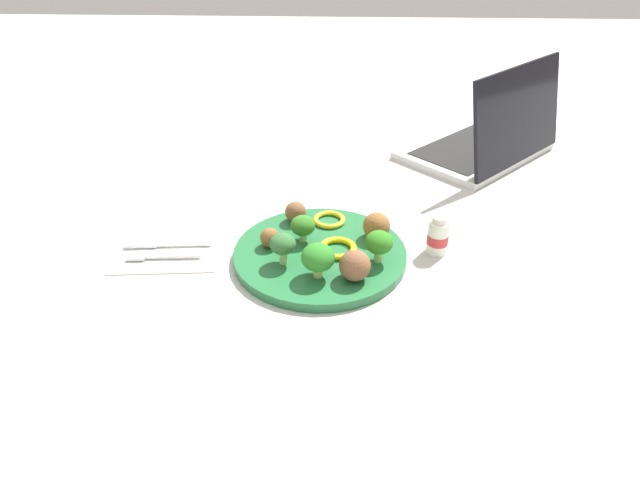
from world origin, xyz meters
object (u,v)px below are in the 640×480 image
Objects in this scene: pepper_ring_center at (329,220)px; napkin at (167,252)px; broccoli_floret_back_left at (283,245)px; meatball_back_left at (270,238)px; broccoli_floret_front_left at (379,243)px; laptop at (486,140)px; plate at (320,255)px; knife at (164,244)px; yogurt_bottle at (438,236)px; fork at (159,256)px; meatball_mid_right at (377,226)px; meatball_center at (355,266)px; meatball_back_right at (296,212)px; broccoli_floret_near_rim at (319,258)px; pepper_ring_near_rim at (338,247)px; broccoli_floret_front_right at (303,226)px.

pepper_ring_center is 0.28m from napkin.
meatball_back_left is (0.03, -0.05, -0.02)m from broccoli_floret_back_left.
broccoli_floret_front_left is 0.14× the size of laptop.
plate is 0.26m from knife.
pepper_ring_center is 0.84× the size of yogurt_bottle.
laptop is (-0.26, -0.45, -0.01)m from broccoli_floret_front_left.
fork is at bearing 7.13° from meatball_back_left.
broccoli_floret_back_left is at bearing 28.82° from meatball_mid_right.
meatball_center is 0.32m from fork.
meatball_back_right is at bearing -153.91° from fork.
fork is (0.20, -0.02, -0.04)m from broccoli_floret_back_left.
knife is (0.36, -0.05, -0.04)m from broccoli_floret_front_left.
meatball_center is (-0.05, 0.00, -0.01)m from broccoli_floret_near_rim.
meatball_mid_right is 0.81× the size of pepper_ring_center.
plate is 1.65× the size of napkin.
broccoli_floret_back_left is 0.76× the size of yogurt_bottle.
meatball_center is 0.58m from laptop.
pepper_ring_near_rim is at bearing 32.82° from meatball_mid_right.
fork is at bearing -12.54° from broccoli_floret_near_rim.
broccoli_floret_back_left is 0.13× the size of laptop.
pepper_ring_near_rim is 0.28m from napkin.
laptop is (-0.61, -0.40, 0.03)m from knife.
meatball_mid_right is at bearing -168.93° from meatball_back_left.
napkin is (0.35, -0.03, -0.05)m from broccoli_floret_front_left.
meatball_back_left is 0.18m from meatball_mid_right.
laptop is (-0.29, -0.50, -0.00)m from meatball_center.
broccoli_floret_front_right reaches higher than knife.
pepper_ring_center is 0.33× the size of napkin.
meatball_center is 0.12m from meatball_mid_right.
meatball_center is at bearing 121.29° from meatball_back_right.
broccoli_floret_near_rim is at bearing 54.76° from laptop.
broccoli_floret_front_left is 0.06m from meatball_center.
laptop reaches higher than meatball_back_left.
fork is (0.18, 0.02, -0.02)m from meatball_back_left.
meatball_mid_right is at bearing -172.96° from broccoli_floret_front_right.
plate reaches higher than napkin.
meatball_mid_right is 0.46m from laptop.
meatball_back_right is 0.12m from pepper_ring_near_rim.
meatball_back_left reaches higher than knife.
knife is at bearing -85.91° from fork.
laptop is at bearing -125.24° from broccoli_floret_near_rim.
broccoli_floret_near_rim reaches higher than meatball_back_left.
meatball_center reaches higher than knife.
pepper_ring_center is at bearing -97.74° from plate.
broccoli_floret_front_right is 0.27× the size of napkin.
laptop reaches higher than broccoli_floret_front_left.
meatball_back_right is 0.60× the size of pepper_ring_near_rim.
pepper_ring_near_rim is at bearing 179.37° from napkin.
yogurt_bottle is (-0.10, -0.05, -0.02)m from broccoli_floret_front_left.
plate is at bearing 116.80° from meatball_back_right.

